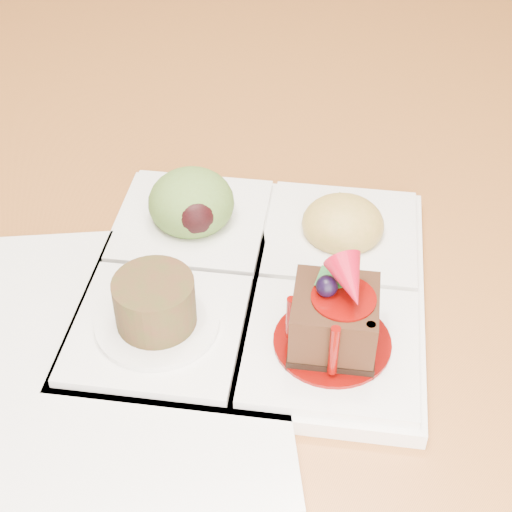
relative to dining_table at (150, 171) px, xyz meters
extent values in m
cube|color=#A15F29|center=(0.00, 0.00, 0.05)|extent=(1.00, 1.80, 0.04)
cylinder|color=#A15F29|center=(0.44, 0.84, -0.33)|extent=(0.06, 0.06, 0.71)
cylinder|color=black|center=(0.53, 0.15, -0.48)|extent=(0.03, 0.03, 0.41)
cylinder|color=black|center=(0.57, 0.49, -0.48)|extent=(0.03, 0.03, 0.41)
cube|color=white|center=(0.05, -0.26, 0.07)|extent=(0.30, 0.30, 0.01)
cube|color=white|center=(0.08, -0.33, 0.08)|extent=(0.14, 0.14, 0.01)
cube|color=white|center=(-0.03, -0.29, 0.08)|extent=(0.14, 0.14, 0.01)
cube|color=white|center=(0.01, -0.19, 0.08)|extent=(0.14, 0.14, 0.01)
cube|color=white|center=(0.12, -0.23, 0.08)|extent=(0.14, 0.14, 0.01)
cylinder|color=#5F0603|center=(0.08, -0.33, 0.09)|extent=(0.07, 0.07, 0.00)
cube|color=black|center=(0.08, -0.33, 0.09)|extent=(0.07, 0.07, 0.01)
cube|color=#38230F|center=(0.08, -0.33, 0.11)|extent=(0.07, 0.07, 0.03)
cylinder|color=#5F0603|center=(0.08, -0.33, 0.13)|extent=(0.04, 0.04, 0.00)
sphere|color=black|center=(0.07, -0.33, 0.13)|extent=(0.01, 0.01, 0.01)
cone|color=#A00A1F|center=(0.08, -0.34, 0.14)|extent=(0.03, 0.04, 0.03)
cube|color=#114616|center=(0.08, -0.32, 0.13)|extent=(0.01, 0.01, 0.01)
cube|color=#114616|center=(0.07, -0.32, 0.13)|extent=(0.02, 0.02, 0.01)
cylinder|color=#5F0603|center=(0.07, -0.36, 0.11)|extent=(0.01, 0.01, 0.04)
cylinder|color=#5F0603|center=(0.09, -0.36, 0.11)|extent=(0.01, 0.01, 0.03)
cylinder|color=#5F0603|center=(0.05, -0.33, 0.11)|extent=(0.01, 0.01, 0.03)
cylinder|color=white|center=(-0.03, -0.29, 0.09)|extent=(0.08, 0.08, 0.00)
cylinder|color=#4A2115|center=(-0.03, -0.29, 0.11)|extent=(0.05, 0.05, 0.03)
cylinder|color=#481E0F|center=(-0.03, -0.29, 0.12)|extent=(0.04, 0.04, 0.00)
ellipsoid|color=#507A31|center=(0.01, -0.19, 0.10)|extent=(0.06, 0.06, 0.05)
ellipsoid|color=black|center=(0.01, -0.21, 0.10)|extent=(0.03, 0.02, 0.03)
ellipsoid|color=#BD8F44|center=(0.12, -0.23, 0.09)|extent=(0.06, 0.06, 0.04)
cube|color=red|center=(0.13, -0.23, 0.10)|extent=(0.02, 0.02, 0.01)
cube|color=#4D781A|center=(0.12, -0.21, 0.10)|extent=(0.02, 0.02, 0.01)
cube|color=red|center=(0.11, -0.22, 0.10)|extent=(0.02, 0.02, 0.01)
cube|color=#4D781A|center=(0.10, -0.23, 0.09)|extent=(0.02, 0.02, 0.01)
cube|color=red|center=(0.12, -0.24, 0.10)|extent=(0.02, 0.02, 0.01)
cube|color=#4D781A|center=(0.13, -0.24, 0.10)|extent=(0.02, 0.02, 0.01)
cube|color=white|center=(-0.07, -0.30, 0.07)|extent=(0.27, 0.27, 0.01)
camera|label=1|loc=(-0.05, -0.64, 0.45)|focal=55.00mm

